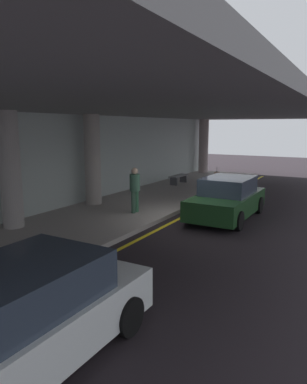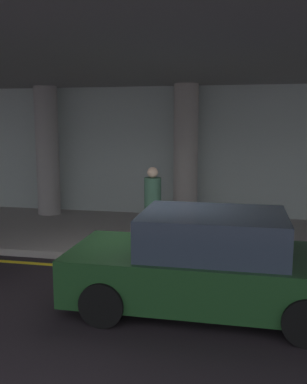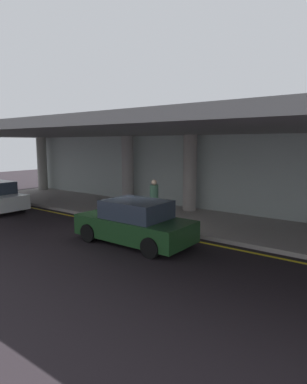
{
  "view_description": "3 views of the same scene",
  "coord_description": "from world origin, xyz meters",
  "views": [
    {
      "loc": [
        -11.36,
        -4.81,
        3.32
      ],
      "look_at": [
        0.48,
        1.98,
        0.8
      ],
      "focal_mm": 33.38,
      "sensor_mm": 36.0,
      "label": 1
    },
    {
      "loc": [
        1.53,
        -7.11,
        2.82
      ],
      "look_at": [
        -0.5,
        2.69,
        1.2
      ],
      "focal_mm": 40.84,
      "sensor_mm": 36.0,
      "label": 2
    },
    {
      "loc": [
        8.11,
        -9.1,
        3.4
      ],
      "look_at": [
        -0.21,
        1.93,
        1.34
      ],
      "focal_mm": 30.68,
      "sensor_mm": 36.0,
      "label": 3
    }
  ],
  "objects": [
    {
      "name": "support_column_center",
      "position": [
        0.0,
        4.57,
        1.97
      ],
      "size": [
        0.65,
        0.65,
        3.65
      ],
      "primitive_type": "cylinder",
      "color": "#9E948F",
      "rests_on": "sidewalk"
    },
    {
      "name": "lane_stripe_yellow",
      "position": [
        0.0,
        0.65,
        0.0
      ],
      "size": [
        26.0,
        0.14,
        0.01
      ],
      "primitive_type": "cube",
      "color": "yellow",
      "rests_on": "ground"
    },
    {
      "name": "car_dark_green",
      "position": [
        1.05,
        -0.8,
        0.71
      ],
      "size": [
        4.1,
        1.92,
        1.5
      ],
      "rotation": [
        0.0,
        0.0,
        3.21
      ],
      "color": "#1C401E",
      "rests_on": "ground"
    },
    {
      "name": "ground_plane",
      "position": [
        0.0,
        0.0,
        0.0
      ],
      "size": [
        60.0,
        60.0,
        0.0
      ],
      "primitive_type": "plane",
      "color": "black"
    },
    {
      "name": "traveler_with_luggage",
      "position": [
        -0.43,
        2.25,
        1.11
      ],
      "size": [
        0.38,
        0.38,
        1.68
      ],
      "rotation": [
        0.0,
        0.0,
        6.03
      ],
      "color": "#365745",
      "rests_on": "sidewalk"
    },
    {
      "name": "ceiling_overhang",
      "position": [
        0.0,
        2.6,
        3.95
      ],
      "size": [
        28.0,
        13.2,
        0.3
      ],
      "primitive_type": "cube",
      "color": "slate",
      "rests_on": "support_column_far_left"
    },
    {
      "name": "sidewalk",
      "position": [
        0.0,
        3.1,
        0.07
      ],
      "size": [
        26.0,
        4.2,
        0.15
      ],
      "primitive_type": "cube",
      "color": "#9B938F",
      "rests_on": "ground"
    },
    {
      "name": "terminal_back_wall",
      "position": [
        0.0,
        5.35,
        1.9
      ],
      "size": [
        26.0,
        0.3,
        3.8
      ],
      "primitive_type": "cube",
      "color": "#ABB6B2",
      "rests_on": "ground"
    },
    {
      "name": "support_column_left_mid",
      "position": [
        -4.0,
        4.57,
        1.97
      ],
      "size": [
        0.65,
        0.65,
        3.65
      ],
      "primitive_type": "cylinder",
      "color": "#9B9493",
      "rests_on": "sidewalk"
    }
  ]
}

